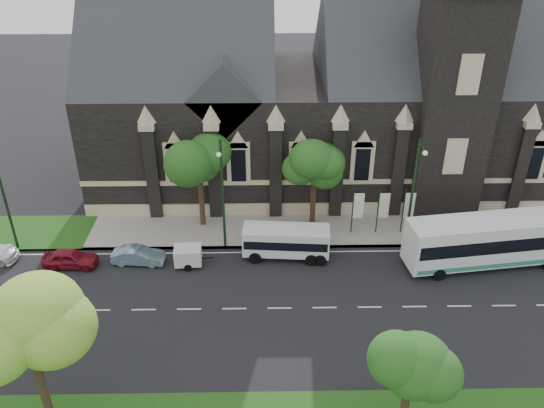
{
  "coord_description": "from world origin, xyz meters",
  "views": [
    {
      "loc": [
        -0.98,
        -28.42,
        24.25
      ],
      "look_at": [
        -0.4,
        6.0,
        4.54
      ],
      "focal_mm": 36.57,
      "sensor_mm": 36.0,
      "label": 1
    }
  ],
  "objects_px": {
    "tree_park_east": "(415,361)",
    "tree_walk_left": "(202,161)",
    "tree_walk_right": "(317,160)",
    "box_trailer": "(188,255)",
    "tree_park_near": "(33,329)",
    "street_lamp_near": "(414,189)",
    "tour_coach": "(494,240)",
    "shuttle_bus": "(286,240)",
    "street_lamp_mid": "(222,190)",
    "banner_flag_right": "(407,208)",
    "car_far_red": "(70,258)",
    "street_lamp_far": "(1,192)",
    "sedan": "(138,256)",
    "banner_flag_center": "(382,208)",
    "banner_flag_left": "(356,208)"
  },
  "relations": [
    {
      "from": "street_lamp_mid",
      "to": "tour_coach",
      "type": "distance_m",
      "value": 20.09
    },
    {
      "from": "tree_park_near",
      "to": "car_far_red",
      "type": "bearing_deg",
      "value": 103.96
    },
    {
      "from": "tree_walk_right",
      "to": "street_lamp_near",
      "type": "relative_size",
      "value": 0.87
    },
    {
      "from": "tree_walk_left",
      "to": "box_trailer",
      "type": "distance_m",
      "value": 7.56
    },
    {
      "from": "street_lamp_mid",
      "to": "tour_coach",
      "type": "bearing_deg",
      "value": -6.58
    },
    {
      "from": "banner_flag_right",
      "to": "box_trailer",
      "type": "relative_size",
      "value": 1.39
    },
    {
      "from": "tree_park_near",
      "to": "banner_flag_center",
      "type": "xyz_separation_m",
      "value": [
        20.06,
        17.77,
        -4.03
      ]
    },
    {
      "from": "street_lamp_near",
      "to": "street_lamp_mid",
      "type": "bearing_deg",
      "value": 180.0
    },
    {
      "from": "car_far_red",
      "to": "shuttle_bus",
      "type": "bearing_deg",
      "value": -84.06
    },
    {
      "from": "tree_park_east",
      "to": "banner_flag_left",
      "type": "distance_m",
      "value": 18.46
    },
    {
      "from": "street_lamp_mid",
      "to": "banner_flag_right",
      "type": "relative_size",
      "value": 2.25
    },
    {
      "from": "tree_park_near",
      "to": "box_trailer",
      "type": "xyz_separation_m",
      "value": [
        5.2,
        13.74,
        -5.55
      ]
    },
    {
      "from": "tree_park_near",
      "to": "box_trailer",
      "type": "relative_size",
      "value": 2.97
    },
    {
      "from": "tree_walk_left",
      "to": "tour_coach",
      "type": "bearing_deg",
      "value": -15.3
    },
    {
      "from": "banner_flag_left",
      "to": "sedan",
      "type": "bearing_deg",
      "value": -167.45
    },
    {
      "from": "tour_coach",
      "to": "car_far_red",
      "type": "distance_m",
      "value": 30.95
    },
    {
      "from": "tree_park_east",
      "to": "car_far_red",
      "type": "xyz_separation_m",
      "value": [
        -21.37,
        14.31,
        -3.94
      ]
    },
    {
      "from": "tree_park_near",
      "to": "street_lamp_near",
      "type": "relative_size",
      "value": 0.95
    },
    {
      "from": "street_lamp_far",
      "to": "sedan",
      "type": "distance_m",
      "value": 10.84
    },
    {
      "from": "box_trailer",
      "to": "tree_park_near",
      "type": "bearing_deg",
      "value": -114.28
    },
    {
      "from": "banner_flag_right",
      "to": "car_far_red",
      "type": "xyz_separation_m",
      "value": [
        -25.48,
        -4.02,
        -1.7
      ]
    },
    {
      "from": "street_lamp_far",
      "to": "car_far_red",
      "type": "relative_size",
      "value": 2.26
    },
    {
      "from": "tree_park_east",
      "to": "tree_walk_right",
      "type": "distance_m",
      "value": 20.29
    },
    {
      "from": "street_lamp_far",
      "to": "tree_walk_right",
      "type": "bearing_deg",
      "value": 8.86
    },
    {
      "from": "street_lamp_near",
      "to": "box_trailer",
      "type": "distance_m",
      "value": 17.24
    },
    {
      "from": "tree_park_near",
      "to": "shuttle_bus",
      "type": "height_order",
      "value": "tree_park_near"
    },
    {
      "from": "tree_park_near",
      "to": "banner_flag_center",
      "type": "distance_m",
      "value": 27.1
    },
    {
      "from": "tree_park_east",
      "to": "banner_flag_center",
      "type": "bearing_deg",
      "value": 83.43
    },
    {
      "from": "tree_park_near",
      "to": "banner_flag_left",
      "type": "bearing_deg",
      "value": 44.54
    },
    {
      "from": "street_lamp_far",
      "to": "banner_flag_center",
      "type": "bearing_deg",
      "value": 3.86
    },
    {
      "from": "tour_coach",
      "to": "shuttle_bus",
      "type": "distance_m",
      "value": 15.11
    },
    {
      "from": "banner_flag_center",
      "to": "box_trailer",
      "type": "xyz_separation_m",
      "value": [
        -14.86,
        -4.03,
        -1.52
      ]
    },
    {
      "from": "street_lamp_near",
      "to": "shuttle_bus",
      "type": "bearing_deg",
      "value": -173.02
    },
    {
      "from": "shuttle_bus",
      "to": "box_trailer",
      "type": "bearing_deg",
      "value": -167.77
    },
    {
      "from": "tree_park_east",
      "to": "tree_walk_left",
      "type": "bearing_deg",
      "value": 120.87
    },
    {
      "from": "street_lamp_mid",
      "to": "banner_flag_right",
      "type": "xyz_separation_m",
      "value": [
        14.29,
        1.91,
        -2.73
      ]
    },
    {
      "from": "banner_flag_left",
      "to": "box_trailer",
      "type": "distance_m",
      "value": 13.56
    },
    {
      "from": "tree_park_near",
      "to": "sedan",
      "type": "relative_size",
      "value": 2.21
    },
    {
      "from": "tree_walk_left",
      "to": "banner_flag_left",
      "type": "height_order",
      "value": "tree_walk_left"
    },
    {
      "from": "street_lamp_near",
      "to": "banner_flag_left",
      "type": "distance_m",
      "value": 4.99
    },
    {
      "from": "tree_park_east",
      "to": "street_lamp_mid",
      "type": "distance_m",
      "value": 19.32
    },
    {
      "from": "tree_walk_right",
      "to": "tree_walk_left",
      "type": "distance_m",
      "value": 9.01
    },
    {
      "from": "street_lamp_near",
      "to": "banner_flag_center",
      "type": "xyz_separation_m",
      "value": [
        -1.71,
        1.91,
        -2.73
      ]
    },
    {
      "from": "street_lamp_near",
      "to": "car_far_red",
      "type": "distance_m",
      "value": 25.66
    },
    {
      "from": "shuttle_bus",
      "to": "tree_walk_left",
      "type": "bearing_deg",
      "value": 148.25
    },
    {
      "from": "street_lamp_far",
      "to": "sedan",
      "type": "xyz_separation_m",
      "value": [
        9.71,
        -1.78,
        -4.47
      ]
    },
    {
      "from": "street_lamp_mid",
      "to": "banner_flag_center",
      "type": "relative_size",
      "value": 2.25
    },
    {
      "from": "street_lamp_far",
      "to": "tree_park_near",
      "type": "bearing_deg",
      "value": -62.58
    },
    {
      "from": "tree_walk_right",
      "to": "box_trailer",
      "type": "distance_m",
      "value": 12.38
    },
    {
      "from": "shuttle_bus",
      "to": "sedan",
      "type": "relative_size",
      "value": 1.69
    }
  ]
}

